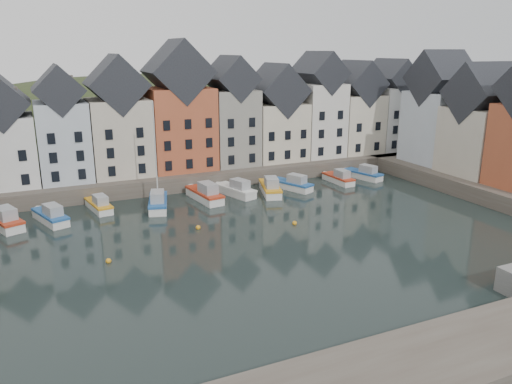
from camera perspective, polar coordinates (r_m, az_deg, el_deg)
ground at (r=47.80m, az=0.96°, el=-6.57°), size 260.00×260.00×0.00m
far_quay at (r=74.44m, az=-8.95°, el=2.33°), size 90.00×16.00×2.00m
hillside at (r=104.26m, az=-12.38°, el=-4.77°), size 153.60×70.40×64.00m
far_terrace at (r=72.02m, az=-6.30°, el=8.35°), size 72.37×8.16×17.78m
right_terrace at (r=73.52m, az=24.51°, el=7.20°), size 8.30×24.25×16.36m
mooring_buoys at (r=50.97m, az=-5.70°, el=-5.00°), size 20.50×5.50×0.50m
boat_a at (r=59.65m, az=-26.83°, el=-2.92°), size 4.41×7.11×2.61m
boat_b at (r=59.19m, az=-22.38°, el=-2.58°), size 3.80×6.53×2.39m
boat_c at (r=61.64m, az=-17.49°, el=-1.44°), size 2.71×5.96×2.20m
boat_d at (r=60.54m, az=-11.14°, el=-1.13°), size 3.76×7.04×12.86m
boat_e at (r=62.95m, az=-5.82°, el=-0.27°), size 3.09×7.24×2.69m
boat_f at (r=64.86m, az=-2.27°, el=0.23°), size 3.85×6.75×2.48m
boat_g at (r=65.56m, az=1.66°, el=0.45°), size 4.03×7.17×2.63m
boat_h at (r=67.77m, az=4.20°, el=0.87°), size 4.23×6.48×2.39m
boat_i at (r=71.94m, az=9.47°, el=1.55°), size 2.02×5.86×2.22m
boat_j at (r=75.04m, az=12.24°, el=2.02°), size 3.45×6.36×2.33m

